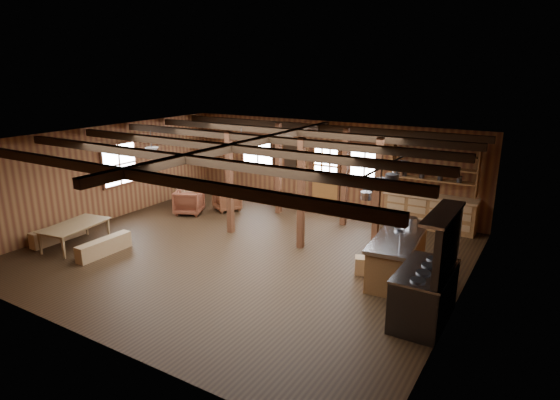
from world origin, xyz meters
name	(u,v)px	position (x,y,z in m)	size (l,w,h in m)	color
room	(244,198)	(0.00, 0.00, 1.40)	(10.04, 9.04, 2.84)	black
ceiling_joists	(248,144)	(0.00, 0.18, 2.68)	(9.80, 8.82, 0.18)	black
timber_posts	(305,183)	(0.52, 2.08, 1.40)	(3.95, 2.35, 2.80)	#402012
back_door	(325,181)	(0.00, 4.45, 0.88)	(1.02, 0.08, 2.15)	brown
window_back_left	(258,152)	(-2.60, 4.46, 1.60)	(1.32, 0.06, 1.32)	white
window_back_right	(365,164)	(1.30, 4.46, 1.60)	(1.02, 0.06, 1.32)	white
window_left	(119,164)	(-4.96, 0.50, 1.60)	(0.14, 1.24, 1.32)	white
notice_boards	(285,154)	(-1.50, 4.46, 1.64)	(1.08, 0.03, 0.90)	beige
back_counter	(430,208)	(3.40, 4.20, 0.60)	(2.55, 0.60, 2.45)	brown
pendant_lamps	(198,148)	(-2.25, 1.00, 2.25)	(1.86, 2.36, 0.66)	#313234
pot_rack	(390,176)	(3.40, 0.40, 2.27)	(0.41, 3.00, 0.44)	#313234
kitchen_island	(398,254)	(3.60, 0.67, 0.48)	(1.09, 2.57, 1.20)	brown
step_stool	(364,266)	(2.97, 0.34, 0.20)	(0.44, 0.32, 0.39)	#987245
commercial_range	(427,287)	(4.65, -0.97, 0.66)	(0.87, 1.69, 2.09)	#313234
dining_table	(77,235)	(-3.90, -1.90, 0.29)	(1.66, 0.93, 0.58)	brown
bench_wall	(59,233)	(-4.65, -1.90, 0.21)	(0.28, 1.51, 0.42)	#987245
bench_aisle	(104,247)	(-2.86, -1.90, 0.20)	(0.27, 1.46, 0.40)	#987245
armchair_a	(189,202)	(-3.34, 1.69, 0.38)	(0.80, 0.83, 0.75)	brown
armchair_b	(227,199)	(-2.55, 2.60, 0.35)	(0.74, 0.77, 0.70)	brown
armchair_c	(190,198)	(-3.77, 2.20, 0.33)	(0.70, 0.72, 0.66)	#9C6A47
counter_pot	(411,221)	(3.63, 1.48, 1.02)	(0.28, 0.28, 0.17)	#BBBDC3
bowl	(399,229)	(3.51, 0.97, 0.97)	(0.23, 0.23, 0.06)	silver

